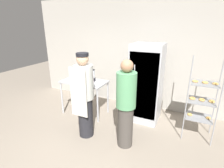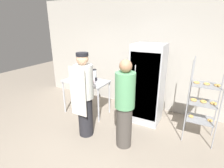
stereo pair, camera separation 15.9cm
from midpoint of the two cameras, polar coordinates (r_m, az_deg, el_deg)
The scene contains 10 objects.
ground_plane at distance 3.54m, azimuth -6.02°, elevation -21.25°, with size 14.00×14.00×0.00m, color gray.
back_wall at distance 4.96m, azimuth 9.29°, elevation 9.65°, with size 6.40×0.12×2.98m, color #ADA89E.
refrigerator at distance 4.20m, azimuth 12.53°, elevation -0.06°, with size 0.70×0.68×1.88m.
baking_rack at distance 3.90m, azimuth 28.72°, elevation -5.10°, with size 0.56×0.49×1.68m.
prep_counter at distance 4.55m, azimuth -7.49°, elevation -0.22°, with size 1.15×0.63×0.90m.
donut_box at distance 4.28m, azimuth -6.88°, elevation 0.78°, with size 0.29×0.24×0.28m.
blender_pitcher at distance 4.46m, azimuth -4.72°, elevation 2.76°, with size 0.13×0.13×0.30m.
binder_stack at distance 4.67m, azimuth -8.60°, elevation 2.37°, with size 0.30×0.22×0.11m.
person_baker at distance 3.56m, azimuth -7.80°, elevation -3.53°, with size 0.38×0.39×1.78m.
person_customer at distance 3.24m, azimuth 5.58°, elevation -6.80°, with size 0.36×0.36×1.72m.
Camera 2 is at (1.63, -2.17, 2.28)m, focal length 28.00 mm.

